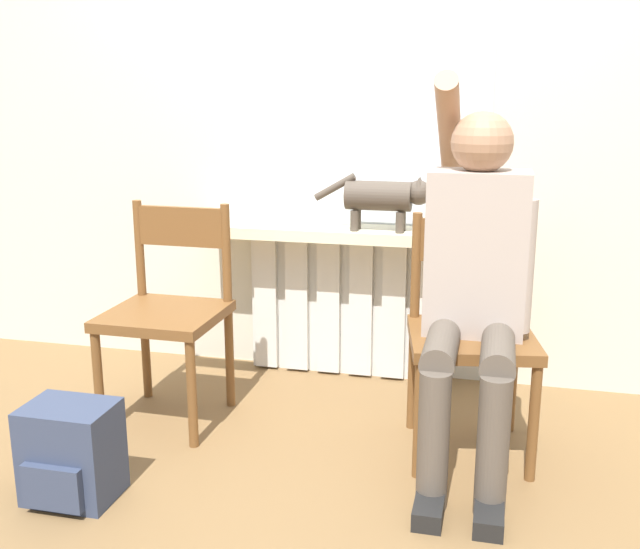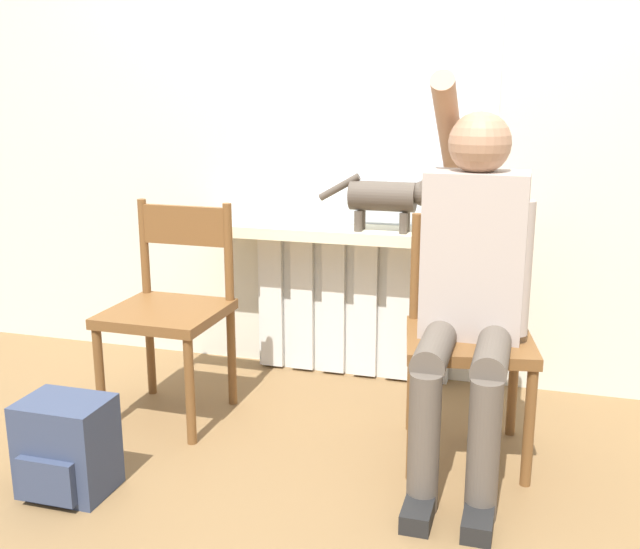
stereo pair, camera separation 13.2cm
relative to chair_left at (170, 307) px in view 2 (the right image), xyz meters
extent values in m
plane|color=brown|center=(0.58, -0.54, -0.45)|extent=(12.00, 12.00, 0.00)
cube|color=beige|center=(0.58, 0.69, 0.90)|extent=(7.00, 0.06, 2.70)
cube|color=silver|center=(0.58, 0.63, -0.12)|extent=(0.89, 0.05, 0.65)
cube|color=silver|center=(0.21, 0.58, -0.12)|extent=(0.10, 0.03, 0.62)
cube|color=silver|center=(0.36, 0.58, -0.12)|extent=(0.10, 0.03, 0.62)
cube|color=silver|center=(0.51, 0.58, -0.12)|extent=(0.10, 0.03, 0.62)
cube|color=silver|center=(0.66, 0.58, -0.12)|extent=(0.10, 0.03, 0.62)
cube|color=silver|center=(0.81, 0.58, -0.12)|extent=(0.10, 0.03, 0.62)
cube|color=silver|center=(0.95, 0.58, -0.12)|extent=(0.10, 0.03, 0.62)
cube|color=beige|center=(0.58, 0.54, 0.23)|extent=(1.25, 0.24, 0.05)
cube|color=white|center=(0.58, 0.66, 0.80)|extent=(1.20, 0.01, 1.11)
cube|color=brown|center=(0.00, -0.04, -0.02)|extent=(0.44, 0.44, 0.04)
cylinder|color=brown|center=(-0.19, -0.23, -0.24)|extent=(0.04, 0.04, 0.41)
cylinder|color=brown|center=(0.19, -0.23, -0.24)|extent=(0.04, 0.04, 0.41)
cylinder|color=brown|center=(-0.19, 0.15, -0.24)|extent=(0.04, 0.04, 0.41)
cylinder|color=brown|center=(0.19, 0.15, -0.24)|extent=(0.04, 0.04, 0.41)
cylinder|color=brown|center=(-0.19, 0.15, 0.20)|extent=(0.04, 0.04, 0.39)
cylinder|color=brown|center=(0.19, 0.15, 0.20)|extent=(0.04, 0.04, 0.39)
cube|color=brown|center=(0.00, 0.15, 0.30)|extent=(0.39, 0.03, 0.16)
cube|color=brown|center=(1.17, -0.04, -0.02)|extent=(0.50, 0.50, 0.04)
cylinder|color=brown|center=(1.01, -0.26, -0.24)|extent=(0.04, 0.04, 0.41)
cylinder|color=brown|center=(1.39, -0.19, -0.24)|extent=(0.04, 0.04, 0.41)
cylinder|color=brown|center=(0.95, 0.11, -0.24)|extent=(0.04, 0.04, 0.41)
cylinder|color=brown|center=(1.32, 0.18, -0.24)|extent=(0.04, 0.04, 0.41)
cylinder|color=brown|center=(0.95, 0.11, 0.20)|extent=(0.04, 0.04, 0.39)
cylinder|color=brown|center=(1.32, 0.18, 0.20)|extent=(0.04, 0.04, 0.39)
cube|color=brown|center=(1.13, 0.15, 0.30)|extent=(0.38, 0.09, 0.16)
cylinder|color=brown|center=(1.08, -0.23, 0.02)|extent=(0.11, 0.42, 0.11)
cylinder|color=brown|center=(1.26, -0.23, 0.02)|extent=(0.11, 0.42, 0.11)
cylinder|color=brown|center=(1.08, -0.44, -0.22)|extent=(0.10, 0.10, 0.45)
cylinder|color=brown|center=(1.26, -0.44, -0.22)|extent=(0.10, 0.10, 0.45)
cube|color=black|center=(1.08, -0.50, -0.42)|extent=(0.09, 0.20, 0.06)
cube|color=black|center=(1.26, -0.50, -0.42)|extent=(0.09, 0.20, 0.06)
cube|color=#AD9E93|center=(1.17, -0.02, 0.29)|extent=(0.34, 0.20, 0.57)
sphere|color=#A87A5B|center=(1.17, -0.02, 0.66)|extent=(0.21, 0.21, 0.21)
cylinder|color=#A87A5B|center=(1.05, 0.12, 0.71)|extent=(0.08, 0.50, 0.38)
cylinder|color=#AD9E93|center=(1.32, -0.06, 0.26)|extent=(0.08, 0.08, 0.45)
cylinder|color=#4C4238|center=(0.74, 0.50, 0.40)|extent=(0.27, 0.12, 0.12)
sphere|color=#4C4238|center=(0.91, 0.50, 0.42)|extent=(0.10, 0.10, 0.10)
cone|color=#4C4238|center=(0.91, 0.48, 0.46)|extent=(0.04, 0.04, 0.04)
cone|color=#4C4238|center=(0.91, 0.53, 0.46)|extent=(0.04, 0.04, 0.04)
cylinder|color=#4C4238|center=(0.84, 0.47, 0.29)|extent=(0.03, 0.03, 0.09)
cylinder|color=#4C4238|center=(0.84, 0.53, 0.29)|extent=(0.03, 0.03, 0.09)
cylinder|color=#4C4238|center=(0.65, 0.47, 0.29)|extent=(0.03, 0.03, 0.09)
cylinder|color=#4C4238|center=(0.65, 0.53, 0.29)|extent=(0.03, 0.03, 0.09)
cylinder|color=#4C4238|center=(0.55, 0.50, 0.43)|extent=(0.18, 0.03, 0.12)
cube|color=#333D56|center=(-0.05, -0.65, -0.29)|extent=(0.28, 0.21, 0.32)
cube|color=#333D56|center=(-0.05, -0.77, -0.35)|extent=(0.20, 0.03, 0.14)
camera|label=1|loc=(1.23, -2.58, 0.84)|focal=42.00mm
camera|label=2|loc=(1.36, -2.55, 0.84)|focal=42.00mm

